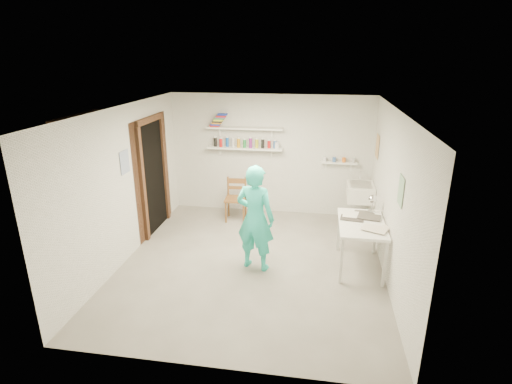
# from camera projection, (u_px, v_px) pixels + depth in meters

# --- Properties ---
(floor) EXTENTS (4.00, 4.50, 0.02)m
(floor) POSITION_uv_depth(u_px,v_px,m) (252.00, 264.00, 6.29)
(floor) COLOR slate
(floor) RESTS_ON ground
(ceiling) EXTENTS (4.00, 4.50, 0.02)m
(ceiling) POSITION_uv_depth(u_px,v_px,m) (251.00, 108.00, 5.50)
(ceiling) COLOR silver
(ceiling) RESTS_ON wall_back
(wall_back) EXTENTS (4.00, 0.02, 2.40)m
(wall_back) POSITION_uv_depth(u_px,v_px,m) (271.00, 155.00, 8.00)
(wall_back) COLOR silver
(wall_back) RESTS_ON ground
(wall_front) EXTENTS (4.00, 0.02, 2.40)m
(wall_front) POSITION_uv_depth(u_px,v_px,m) (212.00, 268.00, 3.79)
(wall_front) COLOR silver
(wall_front) RESTS_ON ground
(wall_left) EXTENTS (0.02, 4.50, 2.40)m
(wall_left) POSITION_uv_depth(u_px,v_px,m) (124.00, 185.00, 6.19)
(wall_left) COLOR silver
(wall_left) RESTS_ON ground
(wall_right) EXTENTS (0.02, 4.50, 2.40)m
(wall_right) POSITION_uv_depth(u_px,v_px,m) (393.00, 199.00, 5.60)
(wall_right) COLOR silver
(wall_right) RESTS_ON ground
(doorway_recess) EXTENTS (0.02, 0.90, 2.00)m
(doorway_recess) POSITION_uv_depth(u_px,v_px,m) (153.00, 177.00, 7.24)
(doorway_recess) COLOR black
(doorway_recess) RESTS_ON wall_left
(corridor_box) EXTENTS (1.40, 1.50, 2.10)m
(corridor_box) POSITION_uv_depth(u_px,v_px,m) (117.00, 173.00, 7.32)
(corridor_box) COLOR brown
(corridor_box) RESTS_ON ground
(door_lintel) EXTENTS (0.06, 1.05, 0.10)m
(door_lintel) POSITION_uv_depth(u_px,v_px,m) (149.00, 119.00, 6.89)
(door_lintel) COLOR brown
(door_lintel) RESTS_ON wall_left
(door_jamb_near) EXTENTS (0.06, 0.10, 2.00)m
(door_jamb_near) POSITION_uv_depth(u_px,v_px,m) (143.00, 186.00, 6.77)
(door_jamb_near) COLOR brown
(door_jamb_near) RESTS_ON ground
(door_jamb_far) EXTENTS (0.06, 0.10, 2.00)m
(door_jamb_far) POSITION_uv_depth(u_px,v_px,m) (165.00, 170.00, 7.70)
(door_jamb_far) COLOR brown
(door_jamb_far) RESTS_ON ground
(shelf_lower) EXTENTS (1.50, 0.22, 0.03)m
(shelf_lower) POSITION_uv_depth(u_px,v_px,m) (245.00, 148.00, 7.91)
(shelf_lower) COLOR white
(shelf_lower) RESTS_ON wall_back
(shelf_upper) EXTENTS (1.50, 0.22, 0.03)m
(shelf_upper) POSITION_uv_depth(u_px,v_px,m) (245.00, 128.00, 7.78)
(shelf_upper) COLOR white
(shelf_upper) RESTS_ON wall_back
(ledge_shelf) EXTENTS (0.70, 0.14, 0.03)m
(ledge_shelf) POSITION_uv_depth(u_px,v_px,m) (339.00, 163.00, 7.75)
(ledge_shelf) COLOR white
(ledge_shelf) RESTS_ON wall_back
(poster_left) EXTENTS (0.01, 0.28, 0.36)m
(poster_left) POSITION_uv_depth(u_px,v_px,m) (125.00, 162.00, 6.12)
(poster_left) COLOR #334C7F
(poster_left) RESTS_ON wall_left
(poster_right_a) EXTENTS (0.01, 0.34, 0.42)m
(poster_right_a) POSITION_uv_depth(u_px,v_px,m) (377.00, 146.00, 7.17)
(poster_right_a) COLOR #995933
(poster_right_a) RESTS_ON wall_right
(poster_right_b) EXTENTS (0.01, 0.30, 0.38)m
(poster_right_b) POSITION_uv_depth(u_px,v_px,m) (401.00, 191.00, 4.99)
(poster_right_b) COLOR #3F724C
(poster_right_b) RESTS_ON wall_right
(belfast_sink) EXTENTS (0.48, 0.60, 0.30)m
(belfast_sink) POSITION_uv_depth(u_px,v_px,m) (360.00, 192.00, 7.39)
(belfast_sink) COLOR white
(belfast_sink) RESTS_ON wall_right
(man) EXTENTS (0.68, 0.53, 1.63)m
(man) POSITION_uv_depth(u_px,v_px,m) (255.00, 218.00, 5.91)
(man) COLOR #2AD3BB
(man) RESTS_ON ground
(wall_clock) EXTENTS (0.29, 0.11, 0.29)m
(wall_clock) POSITION_uv_depth(u_px,v_px,m) (254.00, 196.00, 6.03)
(wall_clock) COLOR beige
(wall_clock) RESTS_ON man
(wooden_chair) EXTENTS (0.43, 0.41, 0.87)m
(wooden_chair) POSITION_uv_depth(u_px,v_px,m) (236.00, 199.00, 7.79)
(wooden_chair) COLOR brown
(wooden_chair) RESTS_ON ground
(work_table) EXTENTS (0.67, 1.12, 0.75)m
(work_table) POSITION_uv_depth(u_px,v_px,m) (360.00, 245.00, 6.06)
(work_table) COLOR white
(work_table) RESTS_ON ground
(desk_lamp) EXTENTS (0.14, 0.14, 0.14)m
(desk_lamp) POSITION_uv_depth(u_px,v_px,m) (373.00, 199.00, 6.25)
(desk_lamp) COLOR silver
(desk_lamp) RESTS_ON work_table
(spray_cans) EXTENTS (1.34, 0.06, 0.17)m
(spray_cans) POSITION_uv_depth(u_px,v_px,m) (245.00, 143.00, 7.87)
(spray_cans) COLOR black
(spray_cans) RESTS_ON shelf_lower
(book_stack) EXTENTS (0.34, 0.14, 0.25)m
(book_stack) POSITION_uv_depth(u_px,v_px,m) (218.00, 120.00, 7.81)
(book_stack) COLOR red
(book_stack) RESTS_ON shelf_upper
(ledge_pots) EXTENTS (0.48, 0.07, 0.09)m
(ledge_pots) POSITION_uv_depth(u_px,v_px,m) (339.00, 160.00, 7.73)
(ledge_pots) COLOR silver
(ledge_pots) RESTS_ON ledge_shelf
(papers) EXTENTS (0.30, 0.22, 0.03)m
(papers) POSITION_uv_depth(u_px,v_px,m) (362.00, 221.00, 5.93)
(papers) COLOR silver
(papers) RESTS_ON work_table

